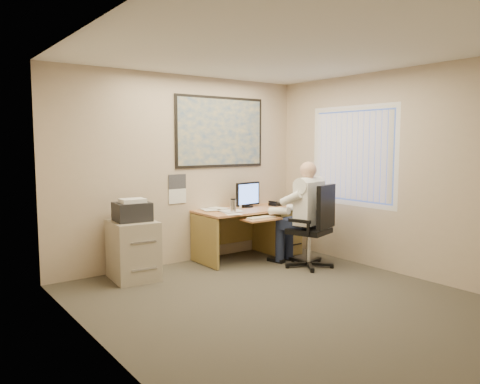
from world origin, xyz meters
TOP-DOWN VIEW (x-y plane):
  - room_shell at (0.00, 0.00)m, footprint 4.00×4.50m
  - desk at (1.24, 1.90)m, footprint 1.60×0.97m
  - world_map at (0.65, 2.23)m, footprint 1.56×0.03m
  - wall_calendar at (-0.10, 2.24)m, footprint 0.28×0.01m
  - window_blinds at (1.97, 0.80)m, footprint 0.06×1.40m
  - filing_cabinet at (-0.96, 1.87)m, footprint 0.59×0.69m
  - office_chair at (1.27, 0.91)m, footprint 0.88×0.88m
  - person at (1.28, 0.99)m, footprint 0.78×0.99m

SIDE VIEW (x-z plane):
  - office_chair at x=1.27m, z-range -0.24..0.93m
  - desk at x=1.24m, z-range -0.12..1.00m
  - filing_cabinet at x=-0.96m, z-range -0.07..0.96m
  - person at x=1.28m, z-range 0.00..1.48m
  - wall_calendar at x=-0.10m, z-range 0.87..1.29m
  - room_shell at x=0.00m, z-range 0.00..2.70m
  - window_blinds at x=1.97m, z-range 0.90..2.20m
  - world_map at x=0.65m, z-range 1.37..2.43m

